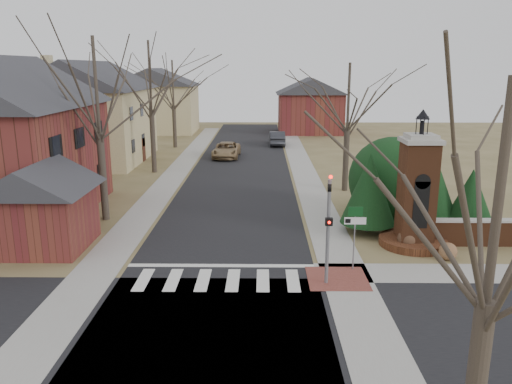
{
  "coord_description": "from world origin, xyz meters",
  "views": [
    {
      "loc": [
        1.74,
        -17.69,
        8.3
      ],
      "look_at": [
        1.46,
        6.0,
        2.36
      ],
      "focal_mm": 35.0,
      "sensor_mm": 36.0,
      "label": 1
    }
  ],
  "objects_px": {
    "sign_post": "(355,225)",
    "pickup_truck": "(226,150)",
    "brick_gate_monument": "(416,202)",
    "distant_car": "(277,138)",
    "traffic_signal_pole": "(328,221)"
  },
  "relations": [
    {
      "from": "sign_post",
      "to": "pickup_truck",
      "type": "relative_size",
      "value": 0.54
    },
    {
      "from": "traffic_signal_pole",
      "to": "pickup_truck",
      "type": "bearing_deg",
      "value": 101.8
    },
    {
      "from": "brick_gate_monument",
      "to": "pickup_truck",
      "type": "xyz_separation_m",
      "value": [
        -10.6,
        23.83,
        -1.45
      ]
    },
    {
      "from": "brick_gate_monument",
      "to": "pickup_truck",
      "type": "relative_size",
      "value": 1.27
    },
    {
      "from": "pickup_truck",
      "to": "traffic_signal_pole",
      "type": "bearing_deg",
      "value": -76.05
    },
    {
      "from": "brick_gate_monument",
      "to": "distant_car",
      "type": "bearing_deg",
      "value": 100.04
    },
    {
      "from": "pickup_truck",
      "to": "distant_car",
      "type": "height_order",
      "value": "distant_car"
    },
    {
      "from": "traffic_signal_pole",
      "to": "pickup_truck",
      "type": "height_order",
      "value": "traffic_signal_pole"
    },
    {
      "from": "sign_post",
      "to": "pickup_truck",
      "type": "height_order",
      "value": "sign_post"
    },
    {
      "from": "traffic_signal_pole",
      "to": "distant_car",
      "type": "distance_m",
      "value": 36.11
    },
    {
      "from": "sign_post",
      "to": "distant_car",
      "type": "relative_size",
      "value": 0.59
    },
    {
      "from": "distant_car",
      "to": "traffic_signal_pole",
      "type": "bearing_deg",
      "value": 90.5
    },
    {
      "from": "brick_gate_monument",
      "to": "distant_car",
      "type": "xyz_separation_m",
      "value": [
        -5.6,
        31.63,
        -1.39
      ]
    },
    {
      "from": "sign_post",
      "to": "brick_gate_monument",
      "type": "distance_m",
      "value": 4.55
    },
    {
      "from": "traffic_signal_pole",
      "to": "pickup_truck",
      "type": "relative_size",
      "value": 0.88
    }
  ]
}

